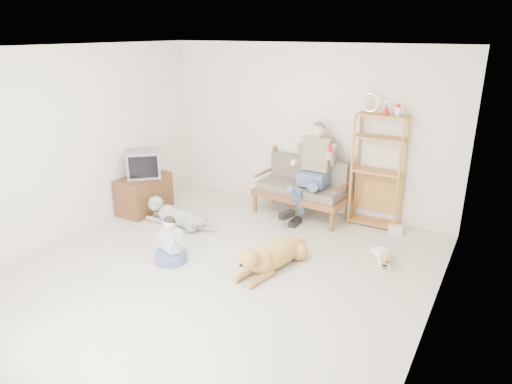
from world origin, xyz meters
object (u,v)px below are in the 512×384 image
Objects in this scene: loveseat at (303,186)px; golden_retriever at (271,256)px; tv_stand at (144,194)px; etagere at (377,170)px.

loveseat reaches higher than golden_retriever.
loveseat is 1.71× the size of tv_stand.
golden_retriever is (0.43, -1.90, -0.30)m from loveseat.
tv_stand is (-3.49, -1.35, -0.59)m from etagere.
loveseat is 1.97m from golden_retriever.
loveseat is 1.05× the size of golden_retriever.
etagere reaches higher than tv_stand.
tv_stand is (-2.35, -1.20, -0.19)m from loveseat.
golden_retriever is at bearing -14.47° from tv_stand.
tv_stand is at bearing -148.92° from loveseat.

